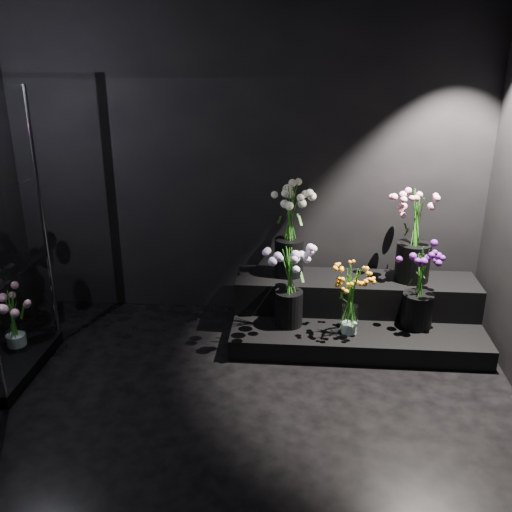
# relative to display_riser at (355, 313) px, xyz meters

# --- Properties ---
(floor) EXTENTS (4.00, 4.00, 0.00)m
(floor) POSITION_rel_display_riser_xyz_m (-0.95, -1.60, -0.18)
(floor) COLOR black
(floor) RESTS_ON ground
(wall_back) EXTENTS (4.00, 0.00, 4.00)m
(wall_back) POSITION_rel_display_riser_xyz_m (-0.95, 0.40, 1.22)
(wall_back) COLOR black
(wall_back) RESTS_ON floor
(display_riser) EXTENTS (1.99, 0.89, 0.44)m
(display_riser) POSITION_rel_display_riser_xyz_m (0.00, 0.00, 0.00)
(display_riser) COLOR black
(display_riser) RESTS_ON floor
(bouquet_orange_bells) EXTENTS (0.26, 0.26, 0.54)m
(bouquet_orange_bells) POSITION_rel_display_riser_xyz_m (-0.08, -0.32, 0.26)
(bouquet_orange_bells) COLOR white
(bouquet_orange_bells) RESTS_ON display_riser
(bouquet_lilac) EXTENTS (0.46, 0.46, 0.66)m
(bouquet_lilac) POSITION_rel_display_riser_xyz_m (-0.55, -0.22, 0.38)
(bouquet_lilac) COLOR black
(bouquet_lilac) RESTS_ON display_riser
(bouquet_purple) EXTENTS (0.43, 0.43, 0.67)m
(bouquet_purple) POSITION_rel_display_riser_xyz_m (0.46, -0.16, 0.35)
(bouquet_purple) COLOR black
(bouquet_purple) RESTS_ON display_riser
(bouquet_cream_roses) EXTENTS (0.41, 0.41, 0.77)m
(bouquet_cream_roses) POSITION_rel_display_riser_xyz_m (-0.56, 0.16, 0.70)
(bouquet_cream_roses) COLOR black
(bouquet_cream_roses) RESTS_ON display_riser
(bouquet_pink_roses) EXTENTS (0.40, 0.40, 0.76)m
(bouquet_pink_roses) POSITION_rel_display_riser_xyz_m (0.45, 0.13, 0.66)
(bouquet_pink_roses) COLOR black
(bouquet_pink_roses) RESTS_ON display_riser
(bouquet_case_base_pink) EXTENTS (0.44, 0.44, 0.44)m
(bouquet_case_base_pink) POSITION_rel_display_riser_xyz_m (-2.64, -0.59, 0.14)
(bouquet_case_base_pink) COLOR white
(bouquet_case_base_pink) RESTS_ON display_case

